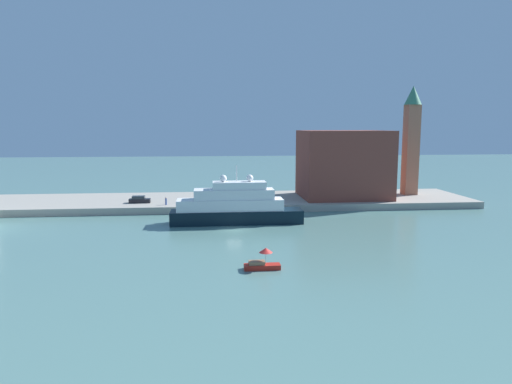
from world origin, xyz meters
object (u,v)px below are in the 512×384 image
at_px(person_figure, 166,201).
at_px(mooring_bollard, 239,203).
at_px(large_yacht, 235,207).
at_px(bell_tower, 411,136).
at_px(small_motorboat, 262,262).
at_px(harbor_building, 343,164).
at_px(parked_car, 139,200).

height_order(person_figure, mooring_bollard, person_figure).
distance_m(large_yacht, mooring_bollard, 11.72).
height_order(bell_tower, person_figure, bell_tower).
xyz_separation_m(small_motorboat, harbor_building, (24.10, 47.90, 8.21)).
bearing_deg(person_figure, mooring_bollard, -4.80).
bearing_deg(person_figure, harbor_building, 10.08).
relative_size(harbor_building, bell_tower, 0.75).
height_order(large_yacht, parked_car, large_yacht).
distance_m(large_yacht, parked_car, 25.33).
height_order(small_motorboat, parked_car, parked_car).
bearing_deg(large_yacht, parked_car, 140.59).
bearing_deg(large_yacht, mooring_bollard, 82.69).
distance_m(small_motorboat, bell_tower, 66.77).
distance_m(bell_tower, mooring_bollard, 45.16).
distance_m(parked_car, mooring_bollard, 21.52).
bearing_deg(parked_car, harbor_building, 4.78).
height_order(harbor_building, person_figure, harbor_building).
xyz_separation_m(large_yacht, mooring_bollard, (1.48, 11.56, -1.19)).
xyz_separation_m(harbor_building, bell_tower, (17.08, 2.62, 6.30)).
bearing_deg(mooring_bollard, large_yacht, -97.31).
height_order(large_yacht, bell_tower, bell_tower).
bearing_deg(harbor_building, parked_car, -175.22).
bearing_deg(parked_car, person_figure, -28.73).
xyz_separation_m(bell_tower, person_figure, (-56.81, -9.68, -13.19)).
distance_m(person_figure, mooring_bollard, 15.19).
height_order(parked_car, mooring_bollard, parked_car).
bearing_deg(parked_car, mooring_bollard, -12.10).
distance_m(small_motorboat, mooring_bollard, 39.59).
bearing_deg(person_figure, bell_tower, 9.67).
height_order(large_yacht, mooring_bollard, large_yacht).
distance_m(harbor_building, mooring_bollard, 26.95).
bearing_deg(small_motorboat, parked_car, 116.04).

